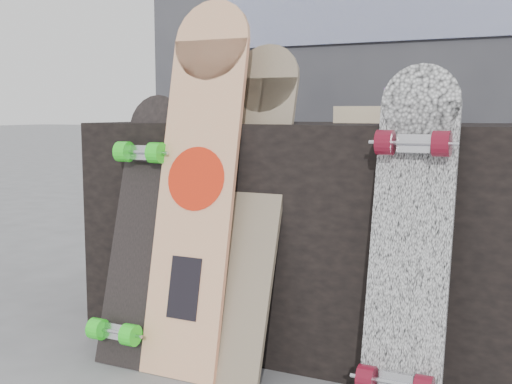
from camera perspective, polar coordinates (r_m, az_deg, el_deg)
The scene contains 9 objects.
vendor_table at distance 2.32m, azimuth 5.27°, elevation -3.84°, with size 1.60×0.60×0.80m, color black.
booth at distance 3.09m, azimuth 11.14°, elevation 11.88°, with size 2.40×0.22×2.20m.
merch_box_purple at distance 2.48m, azimuth -4.20°, elevation 7.36°, with size 0.18×0.12×0.10m, color #583975.
merch_box_small at distance 2.26m, azimuth 13.46°, elevation 7.45°, with size 0.14×0.14×0.12m, color #583975.
merch_box_flat at distance 2.35m, azimuth 9.83°, elevation 6.80°, with size 0.22×0.10×0.06m, color #D1B78C.
longboard_geisha at distance 2.09m, azimuth -5.19°, elevation 1.64°, with size 0.28×0.29×1.21m.
longboard_celtic at distance 2.07m, azimuth -0.65°, elevation -0.46°, with size 0.24×0.36×1.07m.
longboard_cascadia at distance 1.80m, azimuth 13.50°, elevation -3.94°, with size 0.22×0.28×0.98m.
skateboard_dark at distance 2.21m, azimuth -10.44°, elevation -2.83°, with size 0.20×0.33×0.90m.
Camera 1 is at (0.80, -1.63, 0.84)m, focal length 45.00 mm.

